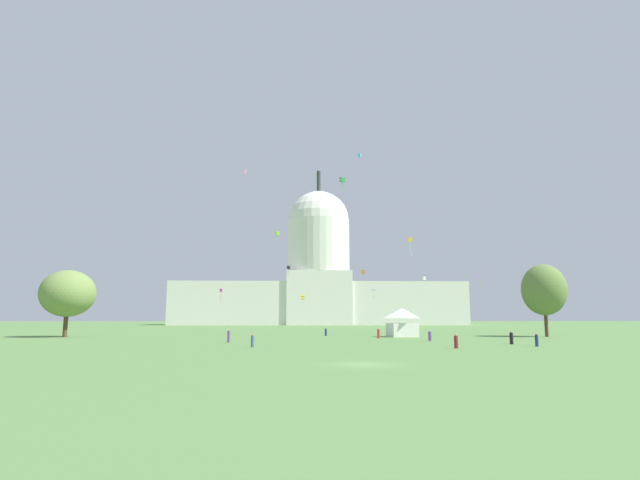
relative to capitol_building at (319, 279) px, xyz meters
name	(u,v)px	position (x,y,z in m)	size (l,w,h in m)	color
ground_plane	(363,364)	(-2.84, -191.72, -20.57)	(800.00, 800.00, 0.00)	#567F42
capitol_building	(319,279)	(0.00, 0.00, 0.00)	(129.02, 28.04, 70.86)	silver
event_tent	(402,322)	(10.18, -140.13, -18.08)	(5.44, 5.25, 4.97)	white
tree_east_mid	(544,290)	(35.49, -140.79, -12.38)	(8.22, 8.05, 12.71)	#4C3823
tree_west_near	(68,293)	(-48.16, -139.27, -13.08)	(12.29, 12.21, 11.56)	#4C3823
person_purple_lawn_far_left	(430,336)	(11.34, -154.92, -19.89)	(0.64, 0.64, 1.51)	#703D93
person_black_front_right	(511,338)	(19.25, -164.94, -19.82)	(0.61, 0.61, 1.64)	black
person_maroon_near_tree_east	(456,342)	(9.72, -173.01, -19.86)	(0.55, 0.55, 1.57)	maroon
person_red_near_tree_west	(379,334)	(5.16, -146.00, -19.80)	(0.53, 0.53, 1.69)	red
person_denim_aisle_center	(252,341)	(-12.99, -169.94, -19.90)	(0.43, 0.43, 1.46)	#3D5684
person_navy_edge_west	(537,340)	(20.27, -169.76, -19.86)	(0.49, 0.49, 1.54)	navy
person_purple_back_center	(229,336)	(-17.26, -159.11, -19.74)	(0.48, 0.48, 1.77)	#703D93
person_navy_front_left	(326,332)	(-2.92, -134.56, -19.89)	(0.49, 0.49, 1.49)	navy
kite_violet_low	(481,278)	(22.83, -144.76, -10.68)	(1.66, 1.29, 2.39)	purple
kite_green_mid	(342,180)	(0.95, -126.89, 11.16)	(1.31, 1.34, 2.52)	green
kite_blue_low	(373,292)	(16.94, -55.83, -8.58)	(1.80, 0.78, 2.48)	blue
kite_gold_mid	(410,242)	(13.42, -133.55, -2.79)	(1.02, 0.76, 3.63)	gold
kite_yellow_low	(303,297)	(-7.19, -89.67, -11.76)	(0.93, 1.00, 1.32)	yellow
kite_orange_low	(363,272)	(9.48, -90.41, -4.82)	(0.93, 0.97, 2.35)	orange
kite_cyan_high	(360,156)	(12.04, -63.89, 37.18)	(1.34, 1.32, 1.29)	#33BCDB
kite_black_mid	(289,268)	(-12.62, -37.37, 1.42)	(1.41, 1.38, 3.36)	black
kite_magenta_low	(221,290)	(-32.56, -70.23, -8.96)	(0.86, 0.90, 4.20)	#D1339E
kite_lime_mid	(277,233)	(-13.00, -116.80, 1.43)	(1.02, 1.01, 2.33)	#8CD133
kite_white_low	(424,279)	(35.53, -51.87, -3.78)	(1.18, 1.24, 3.47)	white
kite_pink_high	(245,172)	(-25.56, -73.08, 28.42)	(0.90, 0.87, 1.49)	pink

